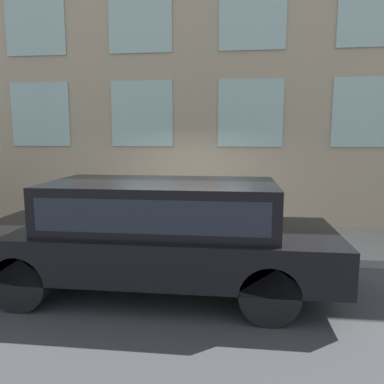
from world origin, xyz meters
TOP-DOWN VIEW (x-y plane):
  - ground_plane at (0.00, 0.00)m, footprint 80.00×80.00m
  - sidewalk at (1.15, 0.00)m, footprint 2.31×60.00m
  - building_facade at (2.46, 0.00)m, footprint 0.33×40.00m
  - fire_hydrant at (0.63, 0.22)m, footprint 0.28×0.41m
  - person at (1.14, -0.40)m, footprint 0.30×0.20m
  - parked_truck_black_near at (-1.37, 0.16)m, footprint 1.87×5.23m

SIDE VIEW (x-z plane):
  - ground_plane at x=0.00m, z-range 0.00..0.00m
  - sidewalk at x=1.15m, z-range 0.00..0.14m
  - fire_hydrant at x=0.63m, z-range 0.15..0.97m
  - person at x=1.14m, z-range 0.27..1.50m
  - parked_truck_black_near at x=-1.37m, z-range 0.14..1.79m
  - building_facade at x=2.46m, z-range 0.00..9.04m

